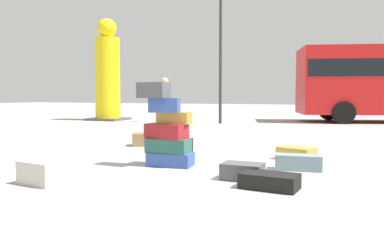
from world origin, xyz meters
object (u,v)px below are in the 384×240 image
at_px(suitcase_brown_left_side, 149,139).
at_px(suitcase_black_foreground_far, 270,181).
at_px(yellow_dummy_statue, 108,75).
at_px(lamp_post, 221,18).
at_px(suitcase_cream_right_side, 43,172).
at_px(suitcase_black_behind_tower, 173,144).
at_px(person_bearded_onlooker, 165,101).
at_px(suitcase_slate_upright_blue, 298,162).
at_px(suitcase_tower, 167,132).
at_px(suitcase_charcoal_foreground_near, 243,171).
at_px(suitcase_tan_white_trunk, 296,153).

relative_size(suitcase_brown_left_side, suitcase_black_foreground_far, 1.08).
xyz_separation_m(yellow_dummy_statue, lamp_post, (5.40, -0.18, 2.16)).
distance_m(suitcase_cream_right_side, suitcase_black_foreground_far, 2.96).
xyz_separation_m(suitcase_black_behind_tower, person_bearded_onlooker, (-1.28, 2.40, 0.85)).
bearing_deg(suitcase_slate_upright_blue, yellow_dummy_statue, 130.91).
distance_m(suitcase_black_foreground_far, yellow_dummy_statue, 13.99).
xyz_separation_m(suitcase_tower, suitcase_cream_right_side, (-1.01, -1.74, -0.42)).
distance_m(suitcase_brown_left_side, suitcase_charcoal_foreground_near, 3.95).
height_order(suitcase_tower, yellow_dummy_statue, yellow_dummy_statue).
distance_m(suitcase_black_behind_tower, person_bearded_onlooker, 2.84).
height_order(yellow_dummy_statue, lamp_post, lamp_post).
distance_m(suitcase_slate_upright_blue, suitcase_black_behind_tower, 2.90).
height_order(suitcase_tan_white_trunk, suitcase_black_behind_tower, suitcase_black_behind_tower).
bearing_deg(suitcase_tan_white_trunk, suitcase_black_foreground_far, -69.48).
bearing_deg(suitcase_charcoal_foreground_near, lamp_post, 111.37).
height_order(suitcase_tan_white_trunk, person_bearded_onlooker, person_bearded_onlooker).
height_order(suitcase_cream_right_side, suitcase_black_behind_tower, suitcase_cream_right_side).
relative_size(suitcase_slate_upright_blue, person_bearded_onlooker, 0.43).
height_order(suitcase_slate_upright_blue, suitcase_black_behind_tower, suitcase_black_behind_tower).
bearing_deg(suitcase_black_foreground_far, suitcase_cream_right_side, -156.74).
bearing_deg(yellow_dummy_statue, suitcase_tan_white_trunk, -41.64).
xyz_separation_m(suitcase_tower, suitcase_tan_white_trunk, (1.94, 1.37, -0.46)).
distance_m(yellow_dummy_statue, lamp_post, 5.82).
bearing_deg(suitcase_slate_upright_blue, suitcase_brown_left_side, 148.31).
xyz_separation_m(suitcase_charcoal_foreground_near, suitcase_black_behind_tower, (-1.98, 2.17, 0.03)).
relative_size(suitcase_brown_left_side, yellow_dummy_statue, 0.17).
bearing_deg(suitcase_black_foreground_far, suitcase_charcoal_foreground_near, 146.47).
distance_m(suitcase_charcoal_foreground_near, lamp_post, 11.21).
height_order(suitcase_black_behind_tower, lamp_post, lamp_post).
bearing_deg(suitcase_tower, yellow_dummy_statue, 127.18).
bearing_deg(suitcase_tower, suitcase_black_foreground_far, -27.72).
bearing_deg(suitcase_brown_left_side, suitcase_tan_white_trunk, -38.54).
bearing_deg(lamp_post, suitcase_cream_right_side, -85.86).
bearing_deg(suitcase_cream_right_side, suitcase_slate_upright_blue, 43.83).
relative_size(suitcase_tower, suitcase_black_behind_tower, 1.77).
xyz_separation_m(suitcase_black_behind_tower, lamp_post, (-1.24, 7.74, 4.08)).
relative_size(suitcase_slate_upright_blue, lamp_post, 0.11).
distance_m(suitcase_charcoal_foreground_near, suitcase_black_behind_tower, 2.94).
bearing_deg(suitcase_tower, suitcase_tan_white_trunk, 35.22).
height_order(suitcase_black_foreground_far, lamp_post, lamp_post).
bearing_deg(lamp_post, suitcase_slate_upright_blue, -66.51).
bearing_deg(suitcase_charcoal_foreground_near, yellow_dummy_statue, 133.87).
bearing_deg(suitcase_cream_right_side, suitcase_black_behind_tower, 91.51).
xyz_separation_m(suitcase_charcoal_foreground_near, lamp_post, (-3.22, 9.92, 4.10)).
bearing_deg(suitcase_tan_white_trunk, suitcase_charcoal_foreground_near, -82.34).
height_order(suitcase_cream_right_side, lamp_post, lamp_post).
distance_m(suitcase_tan_white_trunk, suitcase_brown_left_side, 3.46).
xyz_separation_m(person_bearded_onlooker, lamp_post, (0.04, 5.35, 3.23)).
distance_m(suitcase_black_foreground_far, suitcase_black_behind_tower, 3.52).
xyz_separation_m(suitcase_slate_upright_blue, yellow_dummy_statue, (-9.28, 9.11, 1.94)).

